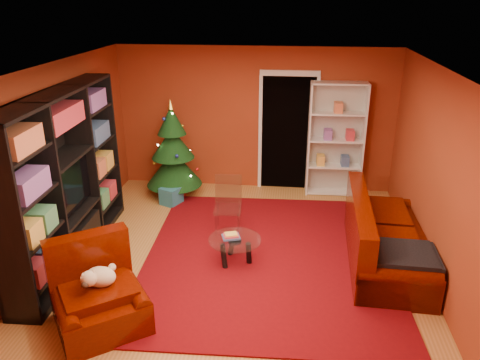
# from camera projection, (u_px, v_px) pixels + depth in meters

# --- Properties ---
(floor) EXTENTS (5.00, 5.50, 0.05)m
(floor) POSITION_uv_depth(u_px,v_px,m) (237.00, 263.00, 6.45)
(floor) COLOR #AA6F32
(floor) RESTS_ON ground
(ceiling) EXTENTS (5.00, 5.50, 0.05)m
(ceiling) POSITION_uv_depth(u_px,v_px,m) (236.00, 68.00, 5.47)
(ceiling) COLOR silver
(ceiling) RESTS_ON wall_back
(wall_back) EXTENTS (5.00, 0.05, 2.60)m
(wall_back) POSITION_uv_depth(u_px,v_px,m) (255.00, 119.00, 8.52)
(wall_back) COLOR #97361A
(wall_back) RESTS_ON ground
(wall_left) EXTENTS (0.05, 5.50, 2.60)m
(wall_left) POSITION_uv_depth(u_px,v_px,m) (49.00, 166.00, 6.23)
(wall_left) COLOR #97361A
(wall_left) RESTS_ON ground
(wall_right) EXTENTS (0.05, 5.50, 2.60)m
(wall_right) POSITION_uv_depth(u_px,v_px,m) (442.00, 182.00, 5.69)
(wall_right) COLOR #97361A
(wall_right) RESTS_ON ground
(doorway) EXTENTS (1.06, 0.60, 2.16)m
(doorway) POSITION_uv_depth(u_px,v_px,m) (288.00, 134.00, 8.51)
(doorway) COLOR black
(doorway) RESTS_ON floor
(rug) EXTENTS (3.51, 4.05, 0.02)m
(rug) POSITION_uv_depth(u_px,v_px,m) (268.00, 257.00, 6.54)
(rug) COLOR #6A060B
(rug) RESTS_ON floor
(media_unit) EXTENTS (0.58, 3.01, 2.30)m
(media_unit) POSITION_uv_depth(u_px,v_px,m) (65.00, 179.00, 6.17)
(media_unit) COLOR black
(media_unit) RESTS_ON floor
(christmas_tree) EXTENTS (1.09, 1.09, 1.77)m
(christmas_tree) POSITION_uv_depth(u_px,v_px,m) (173.00, 150.00, 8.26)
(christmas_tree) COLOR black
(christmas_tree) RESTS_ON floor
(gift_box_teal) EXTENTS (0.41, 0.41, 0.31)m
(gift_box_teal) POSITION_uv_depth(u_px,v_px,m) (171.00, 196.00, 8.15)
(gift_box_teal) COLOR teal
(gift_box_teal) RESTS_ON floor
(gift_box_red) EXTENTS (0.26, 0.26, 0.23)m
(gift_box_red) POSITION_uv_depth(u_px,v_px,m) (178.00, 190.00, 8.48)
(gift_box_red) COLOR #A41418
(gift_box_red) RESTS_ON floor
(white_bookshelf) EXTENTS (0.98, 0.37, 2.09)m
(white_bookshelf) POSITION_uv_depth(u_px,v_px,m) (336.00, 140.00, 8.28)
(white_bookshelf) COLOR white
(white_bookshelf) RESTS_ON floor
(armchair) EXTENTS (1.41, 1.41, 0.79)m
(armchair) POSITION_uv_depth(u_px,v_px,m) (99.00, 295.00, 5.06)
(armchair) COLOR #410A00
(armchair) RESTS_ON rug
(dog) EXTENTS (0.50, 0.48, 0.26)m
(dog) POSITION_uv_depth(u_px,v_px,m) (100.00, 277.00, 5.06)
(dog) COLOR beige
(dog) RESTS_ON armchair
(sofa) EXTENTS (1.05, 2.19, 0.93)m
(sofa) POSITION_uv_depth(u_px,v_px,m) (388.00, 232.00, 6.25)
(sofa) COLOR #410A00
(sofa) RESTS_ON rug
(coffee_table) EXTENTS (0.91, 0.91, 0.45)m
(coffee_table) POSITION_uv_depth(u_px,v_px,m) (235.00, 251.00, 6.34)
(coffee_table) COLOR gray
(coffee_table) RESTS_ON rug
(acrylic_chair) EXTENTS (0.44, 0.47, 0.80)m
(acrylic_chair) POSITION_uv_depth(u_px,v_px,m) (228.00, 209.00, 7.08)
(acrylic_chair) COLOR #66605B
(acrylic_chair) RESTS_ON rug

